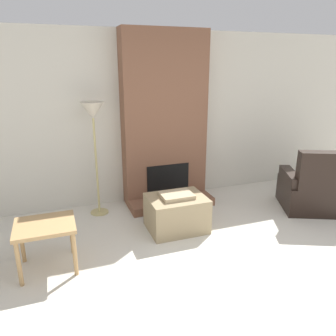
{
  "coord_description": "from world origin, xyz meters",
  "views": [
    {
      "loc": [
        -1.62,
        -1.89,
        2.1
      ],
      "look_at": [
        0.0,
        2.64,
        0.58
      ],
      "focal_mm": 35.0,
      "sensor_mm": 36.0,
      "label": 1
    }
  ],
  "objects_px": {
    "floor_lamp_left": "(93,118)",
    "side_table": "(45,231)",
    "armchair": "(313,191)",
    "ottoman": "(177,213)"
  },
  "relations": [
    {
      "from": "ottoman",
      "to": "armchair",
      "type": "bearing_deg",
      "value": -3.24
    },
    {
      "from": "armchair",
      "to": "floor_lamp_left",
      "type": "xyz_separation_m",
      "value": [
        -3.04,
        0.97,
        1.11
      ]
    },
    {
      "from": "armchair",
      "to": "side_table",
      "type": "xyz_separation_m",
      "value": [
        -3.75,
        -0.24,
        0.15
      ]
    },
    {
      "from": "floor_lamp_left",
      "to": "ottoman",
      "type": "bearing_deg",
      "value": -43.61
    },
    {
      "from": "floor_lamp_left",
      "to": "armchair",
      "type": "bearing_deg",
      "value": -17.78
    },
    {
      "from": "floor_lamp_left",
      "to": "side_table",
      "type": "bearing_deg",
      "value": -120.55
    },
    {
      "from": "ottoman",
      "to": "floor_lamp_left",
      "type": "distance_m",
      "value": 1.7
    },
    {
      "from": "armchair",
      "to": "floor_lamp_left",
      "type": "height_order",
      "value": "floor_lamp_left"
    },
    {
      "from": "ottoman",
      "to": "floor_lamp_left",
      "type": "height_order",
      "value": "floor_lamp_left"
    },
    {
      "from": "side_table",
      "to": "armchair",
      "type": "bearing_deg",
      "value": 3.64
    }
  ]
}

